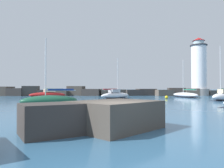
{
  "coord_description": "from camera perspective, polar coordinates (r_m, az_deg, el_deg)",
  "views": [
    {
      "loc": [
        -0.97,
        -10.03,
        2.14
      ],
      "look_at": [
        0.76,
        29.58,
        2.8
      ],
      "focal_mm": 35.0,
      "sensor_mm": 36.0,
      "label": 1
    }
  ],
  "objects": [
    {
      "name": "ground_plane",
      "position": [
        10.3,
        3.04,
        -12.97
      ],
      "size": [
        600.0,
        600.0,
        0.0
      ],
      "primitive_type": "plane",
      "color": "#336084"
    },
    {
      "name": "open_sea_beyond",
      "position": [
        119.37,
        -2.04,
        -1.98
      ],
      "size": [
        400.0,
        116.0,
        0.01
      ],
      "color": "#235175",
      "rests_on": "ground"
    },
    {
      "name": "breakwater_jetty",
      "position": [
        59.45,
        -3.58,
        -2.09
      ],
      "size": [
        60.21,
        7.17,
        2.58
      ],
      "color": "#4C443D",
      "rests_on": "ground"
    },
    {
      "name": "lighthouse",
      "position": [
        64.91,
        21.73,
        3.46
      ],
      "size": [
        5.36,
        5.36,
        16.0
      ],
      "color": "gray",
      "rests_on": "ground"
    },
    {
      "name": "foreground_rocks",
      "position": [
        10.79,
        -6.6,
        -9.06
      ],
      "size": [
        10.22,
        8.72,
        1.45
      ],
      "color": "brown",
      "rests_on": "ground"
    },
    {
      "name": "sailboat_moored_0",
      "position": [
        50.85,
        18.54,
        -2.69
      ],
      "size": [
        4.48,
        8.42,
        8.4
      ],
      "color": "white",
      "rests_on": "ground"
    },
    {
      "name": "sailboat_moored_1",
      "position": [
        42.78,
        0.93,
        -2.9
      ],
      "size": [
        6.97,
        7.34,
        8.04
      ],
      "color": "white",
      "rests_on": "ground"
    },
    {
      "name": "sailboat_moored_2",
      "position": [
        26.21,
        -15.91,
        -4.19
      ],
      "size": [
        6.87,
        4.9,
        7.82
      ],
      "color": "#195138",
      "rests_on": "ground"
    },
    {
      "name": "sailboat_moored_4",
      "position": [
        48.04,
        -16.41,
        -2.64
      ],
      "size": [
        7.86,
        5.29,
        10.19
      ],
      "color": "maroon",
      "rests_on": "ground"
    },
    {
      "name": "sailboat_moored_6",
      "position": [
        40.34,
        26.77,
        -2.85
      ],
      "size": [
        5.37,
        4.45,
        8.93
      ],
      "color": "white",
      "rests_on": "ground"
    },
    {
      "name": "mooring_buoy_orange_near",
      "position": [
        43.37,
        14.04,
        -3.35
      ],
      "size": [
        0.61,
        0.61,
        0.81
      ],
      "color": "yellow",
      "rests_on": "ground"
    }
  ]
}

